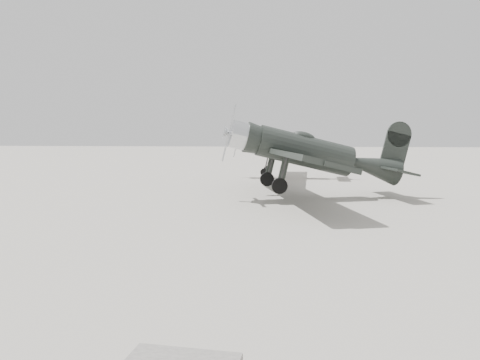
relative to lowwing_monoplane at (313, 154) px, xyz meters
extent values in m
plane|color=#9D968C|center=(-1.70, -9.19, -2.29)|extent=(160.00, 160.00, 0.00)
cylinder|color=black|center=(-0.43, -0.10, 0.08)|extent=(5.09, 2.58, 1.55)
cone|color=black|center=(3.13, 0.71, 0.14)|extent=(3.12, 2.04, 1.44)
cylinder|color=silver|center=(-3.72, -0.84, 0.08)|extent=(1.27, 1.56, 1.37)
cone|color=silver|center=(-4.37, -0.99, 0.08)|extent=(0.51, 0.69, 0.62)
cube|color=silver|center=(-4.29, -0.97, 0.08)|extent=(0.11, 0.21, 2.88)
ellipsoid|color=black|center=(-0.64, -0.15, 0.77)|extent=(1.35, 1.00, 0.51)
cube|color=black|center=(-1.18, -0.27, -0.31)|extent=(5.19, 13.47, 0.24)
cube|color=black|center=(4.00, 0.90, 0.19)|extent=(2.21, 4.80, 0.11)
cube|color=black|center=(4.16, 0.94, 1.13)|extent=(1.32, 0.40, 1.99)
cylinder|color=black|center=(-1.29, -1.82, -1.82)|extent=(0.77, 0.34, 0.75)
cylinder|color=black|center=(-1.95, 1.09, -1.82)|extent=(0.77, 0.34, 0.75)
cylinder|color=#333333|center=(-1.29, -1.82, -1.08)|extent=(0.15, 0.15, 1.55)
cylinder|color=#333333|center=(-1.95, 1.09, -1.08)|extent=(0.15, 0.15, 1.55)
cylinder|color=black|center=(4.27, 0.96, -0.34)|extent=(0.26, 0.14, 0.24)
cylinder|color=#A6A9AB|center=(-1.50, 9.95, -0.47)|extent=(5.33, 1.48, 1.11)
cone|color=#A6A9AB|center=(2.03, 9.70, -0.47)|extent=(1.89, 1.14, 1.01)
cone|color=#A6A9AB|center=(-4.43, 10.16, -0.47)|extent=(0.68, 1.09, 1.05)
cube|color=#A6A9AB|center=(-4.84, 10.19, -0.47)|extent=(0.06, 0.15, 2.23)
cube|color=#A6A9AB|center=(-1.91, 9.98, 0.16)|extent=(2.71, 11.25, 0.18)
cube|color=#A6A9AB|center=(2.54, 9.66, -0.42)|extent=(1.15, 3.50, 0.08)
cube|color=#A6A9AB|center=(2.64, 9.66, 0.24)|extent=(0.91, 0.15, 1.32)
cylinder|color=black|center=(-2.39, 8.90, -2.01)|extent=(0.58, 0.18, 0.57)
cylinder|color=black|center=(-2.23, 11.12, -2.01)|extent=(0.58, 0.18, 0.57)
cylinder|color=#333333|center=(-2.39, 8.90, -1.43)|extent=(0.10, 0.10, 1.22)
cylinder|color=#333333|center=(-2.23, 11.12, -1.43)|extent=(0.10, 0.10, 1.22)
cylinder|color=black|center=(2.74, 9.65, -0.77)|extent=(0.19, 0.08, 0.18)
camera|label=1|loc=(-1.78, -23.91, 1.24)|focal=35.00mm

